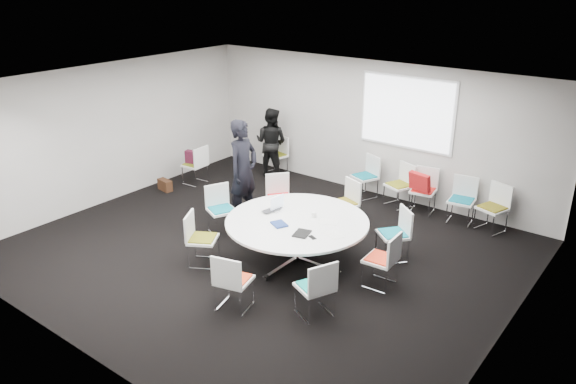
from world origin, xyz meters
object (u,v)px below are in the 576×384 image
Objects in this scene: chair_back_a at (365,184)px; person_back at (271,142)px; chair_ring_h at (315,298)px; chair_back_e at (491,217)px; chair_ring_a at (381,270)px; cup at (314,215)px; person_main at (243,171)px; chair_back_d at (461,209)px; maroon_bag at (194,157)px; chair_ring_f at (203,249)px; laptop at (274,211)px; chair_back_c at (423,199)px; chair_ring_d at (280,206)px; chair_ring_b at (393,244)px; chair_ring_e at (222,219)px; conference_table at (297,230)px; chair_person_back at (276,162)px; chair_back_b at (399,193)px; chair_spare_left at (196,172)px; chair_ring_g at (234,291)px; brown_bag at (165,185)px; chair_ring_c at (344,212)px.

person_back is at bearing 26.47° from chair_back_a.
chair_ring_h and chair_back_e have the same top height.
cup is (-1.33, 0.13, 0.50)m from chair_ring_a.
person_main is 1.22× the size of person_back.
maroon_bag is at bearing 9.10° from chair_back_d.
laptop is at bearing 118.65° from chair_ring_f.
person_main is (-2.59, -2.36, 0.70)m from chair_back_c.
chair_ring_d is 3.90m from chair_back_e.
chair_ring_a is 1.00× the size of chair_back_d.
chair_ring_a is 2.20× the size of maroon_bag.
chair_back_c is at bearing -38.82° from chair_ring_b.
chair_ring_h is at bearing 93.12° from chair_ring_e.
conference_table is 2.00m from person_main.
person_main reaches higher than chair_ring_a.
person_back is (-1.69, 1.84, 0.52)m from chair_ring_d.
chair_back_a is at bearing -176.19° from chair_ring_e.
person_main is 2.27m from maroon_bag.
maroon_bag is at bearing -98.64° from chair_ring_e.
chair_ring_a is at bearing -103.66° from person_main.
chair_person_back is at bearing 57.94° from maroon_bag.
chair_back_b reaches higher than conference_table.
chair_ring_b is 5.16m from chair_spare_left.
brown_bag is at bearing 135.50° from chair_ring_g.
cup is (3.06, -2.69, -0.02)m from person_back.
chair_ring_a is at bearing 136.54° from person_back.
chair_back_d is at bearing 168.97° from chair_back_c.
chair_back_a is 2.20× the size of maroon_bag.
person_main is at bearing -19.41° from maroon_bag.
chair_spare_left is at bearing 67.43° from person_main.
chair_back_c is (-0.70, 2.98, 0.00)m from chair_ring_a.
chair_spare_left is 3.73m from laptop.
chair_ring_h is at bearing 133.94° from chair_back_a.
chair_back_a is (1.19, 3.08, 0.00)m from chair_ring_e.
laptop is 1.02× the size of brown_bag.
cup is (-1.08, -0.76, 0.50)m from chair_ring_b.
person_main is at bearing 70.43° from chair_back_b.
chair_ring_a is 1.00× the size of chair_ring_d.
chair_person_back is 2.44× the size of brown_bag.
chair_back_e is at bearing -158.30° from chair_back_a.
chair_back_b is 1.29m from chair_back_d.
chair_ring_b is 1.00× the size of chair_person_back.
chair_back_a is at bearing 17.44° from chair_back_e.
cup is (0.26, -1.36, 0.50)m from chair_ring_c.
laptop is (0.65, 1.05, 0.47)m from chair_ring_f.
brown_bag is (-0.25, -0.69, -0.16)m from chair_spare_left.
chair_back_b is at bearing 20.76° from maroon_bag.
chair_back_a is 2.97m from cup.
chair_back_b and chair_back_e have the same top height.
chair_ring_c is 1.00× the size of chair_ring_d.
chair_back_b is 2.87m from cup.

